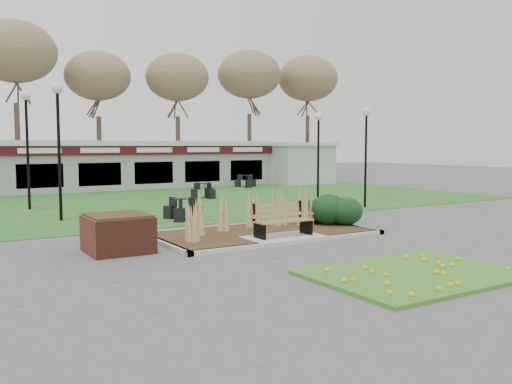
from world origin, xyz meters
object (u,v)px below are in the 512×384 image
lamp_post_mid_left (58,120)px  lamp_post_mid_right (318,139)px  lamp_post_far_left (27,123)px  park_bench (282,219)px  patio_umbrella (307,160)px  lamp_post_near_right (366,135)px  service_hut (299,162)px  bistro_set_d (246,183)px  food_pavilion (93,165)px  bistro_set_b (205,193)px  brick_planter (118,233)px  bistro_set_c (182,212)px

lamp_post_mid_left → lamp_post_mid_right: (9.42, -2.44, -0.63)m
lamp_post_far_left → park_bench: bearing=-66.9°
patio_umbrella → lamp_post_mid_right: bearing=-125.3°
lamp_post_mid_left → lamp_post_mid_right: bearing=-14.5°
park_bench → lamp_post_mid_left: bearing=121.6°
park_bench → lamp_post_near_right: lamp_post_near_right is taller
service_hut → lamp_post_mid_right: lamp_post_mid_right is taller
bistro_set_d → food_pavilion: bearing=161.2°
food_pavilion → lamp_post_far_left: lamp_post_far_left is taller
lamp_post_near_right → lamp_post_far_left: (-12.26, 6.65, 0.47)m
lamp_post_mid_left → bistro_set_d: size_ratio=3.47×
park_bench → lamp_post_near_right: (7.43, 4.67, 2.48)m
service_hut → bistro_set_b: 11.73m
lamp_post_far_left → patio_umbrella: size_ratio=1.92×
brick_planter → bistro_set_c: 5.77m
park_bench → lamp_post_far_left: (-4.83, 11.32, 2.95)m
food_pavilion → bistro_set_b: 8.66m
brick_planter → service_hut: size_ratio=0.34×
park_bench → lamp_post_far_left: bearing=113.1°
lamp_post_mid_right → lamp_post_far_left: 11.82m
lamp_post_near_right → lamp_post_mid_right: (-2.45, 0.09, -0.20)m
lamp_post_near_right → lamp_post_far_left: size_ratio=0.87×
park_bench → lamp_post_far_left: lamp_post_far_left is taller
food_pavilion → patio_umbrella: food_pavilion is taller
lamp_post_mid_left → lamp_post_mid_right: size_ratio=1.22×
lamp_post_mid_left → bistro_set_b: size_ratio=3.48×
lamp_post_mid_left → bistro_set_b: lamp_post_mid_left is taller
brick_planter → food_pavilion: size_ratio=0.06×
bistro_set_b → bistro_set_c: 7.85m
service_hut → lamp_post_near_right: (-6.07, -13.09, 1.62)m
lamp_post_far_left → lamp_post_mid_right: bearing=-33.8°
lamp_post_near_right → bistro_set_d: bearing=84.1°
park_bench → bistro_set_d: park_bench is taller
bistro_set_c → lamp_post_mid_right: bearing=-4.4°
park_bench → lamp_post_far_left: size_ratio=0.35×
park_bench → food_pavilion: (0.00, 19.71, 0.89)m
lamp_post_near_right → bistro_set_c: bearing=176.3°
lamp_post_mid_left → bistro_set_d: 16.55m
lamp_post_far_left → bistro_set_b: size_ratio=3.52×
brick_planter → bistro_set_b: 13.59m
lamp_post_mid_right → brick_planter: bearing=-156.9°
lamp_post_far_left → patio_umbrella: (19.00, 6.44, -1.93)m
service_hut → lamp_post_near_right: lamp_post_near_right is taller
food_pavilion → lamp_post_far_left: 9.91m
lamp_post_far_left → bistro_set_c: (4.10, -6.12, -3.27)m
lamp_post_near_right → bistro_set_c: (-8.16, 0.53, -2.80)m
bistro_set_c → bistro_set_d: same height
lamp_post_near_right → patio_umbrella: 14.79m
lamp_post_mid_left → patio_umbrella: size_ratio=1.90×
service_hut → bistro_set_c: size_ratio=3.09×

